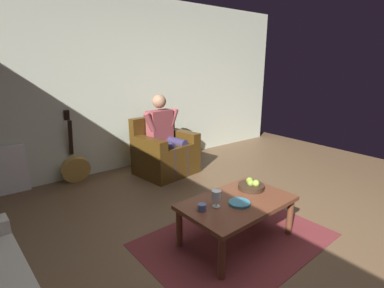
{
  "coord_description": "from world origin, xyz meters",
  "views": [
    {
      "loc": [
        2.02,
        1.2,
        1.63
      ],
      "look_at": [
        0.05,
        -1.42,
        0.71
      ],
      "focal_mm": 26.6,
      "sensor_mm": 36.0,
      "label": 1
    }
  ],
  "objects_px": {
    "wine_glass_near": "(216,196)",
    "candle_jar": "(202,207)",
    "person_seated": "(165,132)",
    "decorative_dish": "(239,203)",
    "armchair": "(164,153)",
    "guitar": "(75,167)",
    "fruit_bowl": "(251,186)",
    "coffee_table": "(237,206)"
  },
  "relations": [
    {
      "from": "wine_glass_near",
      "to": "candle_jar",
      "type": "bearing_deg",
      "value": -8.3
    },
    {
      "from": "person_seated",
      "to": "decorative_dish",
      "type": "relative_size",
      "value": 6.15
    },
    {
      "from": "person_seated",
      "to": "wine_glass_near",
      "type": "height_order",
      "value": "person_seated"
    },
    {
      "from": "armchair",
      "to": "guitar",
      "type": "xyz_separation_m",
      "value": [
        1.21,
        -0.44,
        -0.09
      ]
    },
    {
      "from": "person_seated",
      "to": "guitar",
      "type": "relative_size",
      "value": 1.17
    },
    {
      "from": "fruit_bowl",
      "to": "wine_glass_near",
      "type": "bearing_deg",
      "value": 6.93
    },
    {
      "from": "decorative_dish",
      "to": "coffee_table",
      "type": "bearing_deg",
      "value": -122.84
    },
    {
      "from": "wine_glass_near",
      "to": "fruit_bowl",
      "type": "height_order",
      "value": "wine_glass_near"
    },
    {
      "from": "guitar",
      "to": "wine_glass_near",
      "type": "relative_size",
      "value": 6.71
    },
    {
      "from": "armchair",
      "to": "wine_glass_near",
      "type": "height_order",
      "value": "armchair"
    },
    {
      "from": "wine_glass_near",
      "to": "fruit_bowl",
      "type": "distance_m",
      "value": 0.54
    },
    {
      "from": "armchair",
      "to": "candle_jar",
      "type": "relative_size",
      "value": 12.23
    },
    {
      "from": "person_seated",
      "to": "guitar",
      "type": "bearing_deg",
      "value": -30.19
    },
    {
      "from": "fruit_bowl",
      "to": "decorative_dish",
      "type": "relative_size",
      "value": 1.34
    },
    {
      "from": "guitar",
      "to": "decorative_dish",
      "type": "height_order",
      "value": "guitar"
    },
    {
      "from": "guitar",
      "to": "wine_glass_near",
      "type": "bearing_deg",
      "value": 103.84
    },
    {
      "from": "coffee_table",
      "to": "wine_glass_near",
      "type": "relative_size",
      "value": 7.02
    },
    {
      "from": "person_seated",
      "to": "decorative_dish",
      "type": "distance_m",
      "value": 2.03
    },
    {
      "from": "person_seated",
      "to": "guitar",
      "type": "height_order",
      "value": "person_seated"
    },
    {
      "from": "wine_glass_near",
      "to": "guitar",
      "type": "bearing_deg",
      "value": -76.16
    },
    {
      "from": "wine_glass_near",
      "to": "decorative_dish",
      "type": "xyz_separation_m",
      "value": [
        -0.19,
        0.09,
        -0.09
      ]
    },
    {
      "from": "person_seated",
      "to": "fruit_bowl",
      "type": "relative_size",
      "value": 4.6
    },
    {
      "from": "armchair",
      "to": "person_seated",
      "type": "xyz_separation_m",
      "value": [
        -0.0,
        0.03,
        0.33
      ]
    },
    {
      "from": "fruit_bowl",
      "to": "person_seated",
      "type": "bearing_deg",
      "value": -93.36
    },
    {
      "from": "wine_glass_near",
      "to": "decorative_dish",
      "type": "bearing_deg",
      "value": 154.14
    },
    {
      "from": "guitar",
      "to": "fruit_bowl",
      "type": "distance_m",
      "value": 2.54
    },
    {
      "from": "wine_glass_near",
      "to": "candle_jar",
      "type": "distance_m",
      "value": 0.16
    },
    {
      "from": "coffee_table",
      "to": "guitar",
      "type": "distance_m",
      "value": 2.51
    },
    {
      "from": "armchair",
      "to": "candle_jar",
      "type": "xyz_separation_m",
      "value": [
        0.78,
        1.88,
        0.13
      ]
    },
    {
      "from": "wine_glass_near",
      "to": "decorative_dish",
      "type": "height_order",
      "value": "wine_glass_near"
    },
    {
      "from": "candle_jar",
      "to": "fruit_bowl",
      "type": "bearing_deg",
      "value": -176.32
    },
    {
      "from": "fruit_bowl",
      "to": "decorative_dish",
      "type": "distance_m",
      "value": 0.37
    },
    {
      "from": "guitar",
      "to": "decorative_dish",
      "type": "bearing_deg",
      "value": 107.58
    },
    {
      "from": "coffee_table",
      "to": "fruit_bowl",
      "type": "bearing_deg",
      "value": -161.71
    },
    {
      "from": "guitar",
      "to": "fruit_bowl",
      "type": "bearing_deg",
      "value": 115.95
    },
    {
      "from": "guitar",
      "to": "decorative_dish",
      "type": "relative_size",
      "value": 5.25
    },
    {
      "from": "armchair",
      "to": "decorative_dish",
      "type": "relative_size",
      "value": 4.65
    },
    {
      "from": "fruit_bowl",
      "to": "candle_jar",
      "type": "relative_size",
      "value": 3.52
    },
    {
      "from": "armchair",
      "to": "decorative_dish",
      "type": "distance_m",
      "value": 2.04
    },
    {
      "from": "coffee_table",
      "to": "candle_jar",
      "type": "distance_m",
      "value": 0.39
    },
    {
      "from": "coffee_table",
      "to": "person_seated",
      "type": "bearing_deg",
      "value": -101.96
    },
    {
      "from": "coffee_table",
      "to": "guitar",
      "type": "height_order",
      "value": "guitar"
    }
  ]
}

